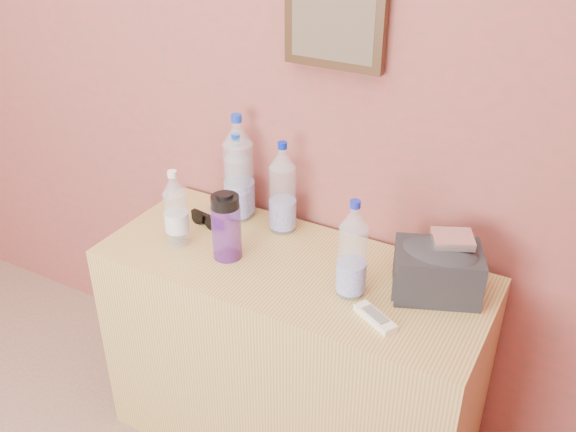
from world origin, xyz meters
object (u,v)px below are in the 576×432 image
at_px(pet_large_d, 352,254).
at_px(pet_small, 176,212).
at_px(pet_large_b, 238,182).
at_px(sunglasses, 208,220).
at_px(dresser, 291,358).
at_px(pet_large_c, 283,192).
at_px(foil_packet, 453,239).
at_px(nalgene_bottle, 226,226).
at_px(ac_remote, 375,318).
at_px(toiletry_bag, 438,269).
at_px(pet_large_a, 239,172).

relative_size(pet_large_d, pet_small, 1.17).
height_order(pet_large_b, sunglasses, pet_large_b).
xyz_separation_m(dresser, pet_large_b, (-0.29, 0.16, 0.50)).
height_order(pet_large_b, pet_large_c, pet_large_c).
xyz_separation_m(pet_large_c, foil_packet, (0.56, -0.07, 0.03)).
xyz_separation_m(pet_large_c, nalgene_bottle, (-0.07, -0.22, -0.03)).
relative_size(dresser, sunglasses, 8.78).
bearing_deg(pet_large_c, ac_remote, -33.11).
xyz_separation_m(pet_small, ac_remote, (0.69, -0.06, -0.10)).
bearing_deg(pet_large_b, sunglasses, -125.16).
distance_m(pet_large_b, toiletry_bag, 0.72).
xyz_separation_m(pet_large_a, pet_large_c, (0.17, -0.01, -0.02)).
bearing_deg(dresser, pet_large_b, 150.92).
xyz_separation_m(pet_large_c, pet_large_d, (0.33, -0.21, -0.01)).
relative_size(dresser, pet_large_c, 3.85).
relative_size(pet_large_d, sunglasses, 2.17).
bearing_deg(nalgene_bottle, foil_packet, 13.74).
xyz_separation_m(pet_small, sunglasses, (0.02, 0.14, -0.09)).
xyz_separation_m(dresser, ac_remote, (0.32, -0.12, 0.38)).
height_order(pet_large_a, pet_large_c, pet_large_a).
distance_m(pet_large_d, sunglasses, 0.59).
height_order(dresser, pet_large_b, pet_large_b).
distance_m(nalgene_bottle, ac_remote, 0.52).
xyz_separation_m(sunglasses, ac_remote, (0.67, -0.19, -0.01)).
distance_m(pet_large_a, nalgene_bottle, 0.26).
bearing_deg(pet_large_d, pet_large_b, 157.88).
bearing_deg(foil_packet, pet_large_d, -148.22).
bearing_deg(ac_remote, foil_packet, 89.74).
bearing_deg(pet_large_b, foil_packet, -4.83).
xyz_separation_m(dresser, nalgene_bottle, (-0.19, -0.05, 0.48)).
bearing_deg(foil_packet, sunglasses, -177.88).
relative_size(dresser, nalgene_bottle, 5.48).
distance_m(dresser, pet_large_d, 0.54).
bearing_deg(nalgene_bottle, dresser, 15.50).
height_order(dresser, ac_remote, ac_remote).
height_order(nalgene_bottle, sunglasses, nalgene_bottle).
bearing_deg(toiletry_bag, nalgene_bottle, 169.59).
bearing_deg(nalgene_bottle, pet_large_b, 114.59).
bearing_deg(toiletry_bag, pet_large_b, 150.64).
distance_m(pet_small, toiletry_bag, 0.80).
height_order(dresser, pet_large_a, pet_large_a).
relative_size(toiletry_bag, foil_packet, 2.14).
bearing_deg(pet_large_c, toiletry_bag, -9.66).
bearing_deg(pet_small, pet_large_b, 70.61).
bearing_deg(pet_large_a, dresser, -31.14).
distance_m(sunglasses, ac_remote, 0.70).
xyz_separation_m(nalgene_bottle, toiletry_bag, (0.61, 0.13, -0.03)).
bearing_deg(pet_large_a, toiletry_bag, -8.40).
height_order(pet_large_c, foil_packet, pet_large_c).
bearing_deg(pet_large_b, ac_remote, -25.00).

